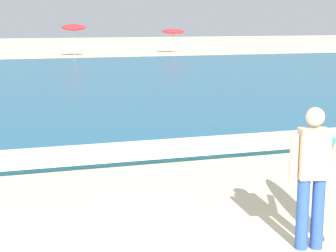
% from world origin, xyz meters
% --- Properties ---
extents(sea, '(120.00, 28.00, 0.14)m').
position_xyz_m(sea, '(0.00, 19.49, 0.07)').
color(sea, '#1E6084').
rests_on(sea, ground).
extents(surf_foam, '(120.00, 1.60, 0.01)m').
position_xyz_m(surf_foam, '(0.00, 6.09, 0.15)').
color(surf_foam, white).
rests_on(surf_foam, sea).
extents(surfer_with_board, '(1.18, 2.55, 1.73)m').
position_xyz_m(surfer_with_board, '(2.66, 1.11, 1.03)').
color(surfer_with_board, '#284CA3').
rests_on(surfer_with_board, ground).
extents(beach_umbrella_2, '(1.79, 1.82, 2.48)m').
position_xyz_m(beach_umbrella_2, '(4.49, 36.76, 2.16)').
color(beach_umbrella_2, beige).
rests_on(beach_umbrella_2, ground).
extents(beach_umbrella_3, '(1.93, 1.94, 1.99)m').
position_xyz_m(beach_umbrella_3, '(12.99, 39.01, 1.76)').
color(beach_umbrella_3, beige).
rests_on(beach_umbrella_3, ground).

